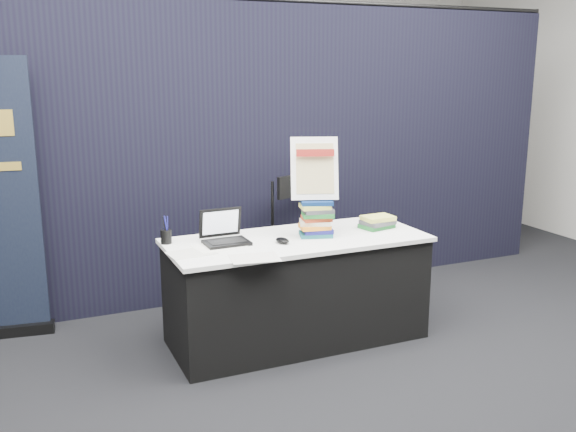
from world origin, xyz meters
The scene contains 14 objects.
floor centered at (0.00, 0.00, 0.00)m, with size 8.00×8.00×0.00m, color black.
wall_back centered at (0.00, 4.00, 1.75)m, with size 8.00×0.02×3.50m, color #AEACA5.
drape_partition centered at (0.00, 1.60, 1.20)m, with size 6.00×0.08×2.40m, color black.
display_table centered at (0.00, 0.55, 0.38)m, with size 1.80×0.75×0.75m.
laptop centered at (-0.50, 0.63, 0.80)m, with size 0.30×0.24×0.23m.
mouse centered at (-0.15, 0.47, 0.77)m, with size 0.07×0.12×0.04m, color black.
brochure_left centered at (-0.77, 0.48, 0.75)m, with size 0.29×0.20×0.00m, color silver.
brochure_mid centered at (-0.44, 0.22, 0.75)m, with size 0.30×0.21×0.00m, color silver.
brochure_right centered at (-0.56, 0.56, 0.75)m, with size 0.32×0.23×0.00m, color white.
pen_cup centered at (-0.86, 0.77, 0.80)m, with size 0.07×0.07×0.09m, color black.
book_stack_tall centered at (0.14, 0.54, 0.88)m, with size 0.24×0.21×0.26m.
book_stack_short centered at (0.66, 0.56, 0.80)m, with size 0.24×0.20×0.09m.
info_sign centered at (0.14, 0.57, 1.22)m, with size 0.35×0.23×0.44m.
stacking_chair centered at (0.37, 1.15, 0.58)m, with size 0.62×0.63×1.05m.
Camera 1 is at (-1.77, -3.34, 1.90)m, focal length 40.00 mm.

